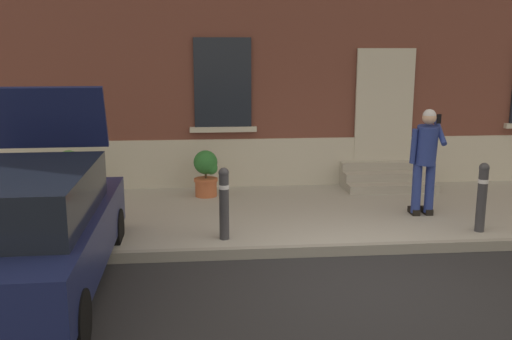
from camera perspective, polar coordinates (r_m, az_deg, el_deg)
name	(u,v)px	position (r m, az deg, el deg)	size (l,w,h in m)	color
ground_plane	(356,282)	(7.25, 9.99, -11.00)	(80.00, 80.00, 0.00)	#232326
sidewalk	(313,213)	(9.80, 5.72, -4.31)	(24.00, 3.60, 0.15)	#99968E
curb_edge	(338,250)	(8.07, 8.25, -7.96)	(24.00, 0.12, 0.15)	gray
building_facade	(293,4)	(11.90, 3.74, 16.34)	(24.00, 1.52, 7.50)	brown
entrance_stoop	(386,178)	(11.51, 12.94, -0.77)	(1.74, 0.96, 0.48)	#9E998E
hatchback_car_navy	(26,228)	(7.06, -22.13, -5.45)	(1.85, 4.09, 2.34)	#161E4C
bollard_near_person	(482,195)	(9.03, 21.77, -2.32)	(0.15, 0.15, 1.04)	#333338
bollard_far_left	(224,201)	(8.06, -3.23, -3.12)	(0.15, 0.15, 1.04)	#333338
person_on_phone	(426,155)	(9.52, 16.69, 1.43)	(0.51, 0.47, 1.75)	navy
planter_olive	(70,172)	(11.03, -18.18, -0.18)	(0.44, 0.44, 0.86)	#606B38
planter_terracotta	(206,172)	(10.50, -5.03, -0.21)	(0.44, 0.44, 0.86)	#B25B38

